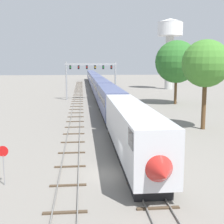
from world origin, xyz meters
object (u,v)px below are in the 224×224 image
object	(u,v)px
trackside_tree_left	(206,64)
passenger_train	(97,83)
signal_gantry	(91,72)
stop_sign	(3,160)
water_tower	(170,36)
trackside_tree_mid	(176,62)

from	to	relation	value
trackside_tree_left	passenger_train	bearing A→B (deg)	102.03
signal_gantry	trackside_tree_left	bearing A→B (deg)	-68.33
signal_gantry	stop_sign	distance (m)	51.76
water_tower	trackside_tree_left	xyz separation A→B (m)	(-12.79, -61.14, -8.72)
passenger_train	trackside_tree_left	world-z (taller)	trackside_tree_left
stop_sign	trackside_tree_mid	size ratio (longest dim) A/B	0.22
water_tower	signal_gantry	bearing A→B (deg)	-134.42
trackside_tree_left	trackside_tree_mid	size ratio (longest dim) A/B	0.87
water_tower	stop_sign	world-z (taller)	water_tower
trackside_tree_mid	signal_gantry	bearing A→B (deg)	150.87
water_tower	trackside_tree_mid	size ratio (longest dim) A/B	1.72
passenger_train	water_tower	size ratio (longest dim) A/B	6.59
trackside_tree_mid	trackside_tree_left	bearing A→B (deg)	-98.83
passenger_train	stop_sign	distance (m)	70.71
signal_gantry	water_tower	distance (m)	39.18
trackside_tree_mid	water_tower	bearing A→B (deg)	76.22
passenger_train	trackside_tree_left	xyz separation A→B (m)	(11.35, -53.25, 5.87)
signal_gantry	water_tower	xyz separation A→B (m)	(26.39, 26.93, 10.68)
signal_gantry	trackside_tree_left	world-z (taller)	trackside_tree_left
signal_gantry	stop_sign	xyz separation A→B (m)	(-7.75, -50.96, -4.66)
passenger_train	trackside_tree_mid	world-z (taller)	trackside_tree_mid
water_tower	trackside_tree_left	world-z (taller)	water_tower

